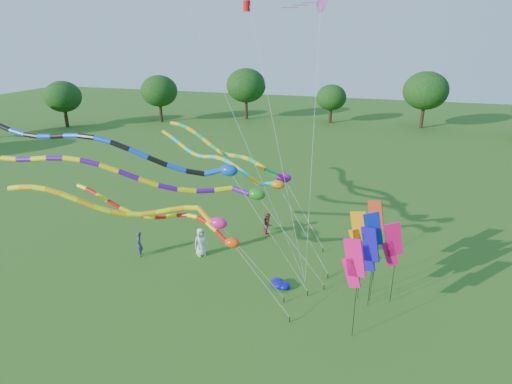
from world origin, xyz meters
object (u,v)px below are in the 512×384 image
(tube_kite_red, at_px, (174,220))
(blue_nylon_heap, at_px, (278,281))
(person_c, at_px, (268,224))
(tube_kite_orange, at_px, (144,210))
(person_a, at_px, (201,242))
(person_b, at_px, (139,244))

(tube_kite_red, height_order, blue_nylon_heap, tube_kite_red)
(tube_kite_red, distance_m, person_c, 9.28)
(tube_kite_red, xyz_separation_m, tube_kite_orange, (-1.19, -0.87, 0.82))
(person_a, bearing_deg, person_b, 151.79)
(person_b, bearing_deg, tube_kite_orange, 13.45)
(tube_kite_orange, distance_m, person_c, 10.75)
(person_c, bearing_deg, tube_kite_red, 153.92)
(tube_kite_red, bearing_deg, person_a, 103.91)
(blue_nylon_heap, distance_m, person_b, 9.25)
(person_c, bearing_deg, tube_kite_orange, 149.04)
(tube_kite_orange, height_order, person_a, tube_kite_orange)
(person_b, distance_m, person_c, 8.78)
(person_a, relative_size, person_c, 1.12)
(person_c, bearing_deg, person_b, 120.08)
(person_a, relative_size, person_b, 1.11)
(person_a, bearing_deg, tube_kite_orange, -144.96)
(blue_nylon_heap, relative_size, person_c, 0.84)
(person_a, height_order, person_c, person_a)
(person_a, xyz_separation_m, person_b, (-3.71, -1.25, -0.09))
(tube_kite_red, xyz_separation_m, person_a, (-0.48, 4.11, -3.33))
(tube_kite_orange, bearing_deg, blue_nylon_heap, 14.99)
(person_b, bearing_deg, tube_kite_red, 30.34)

